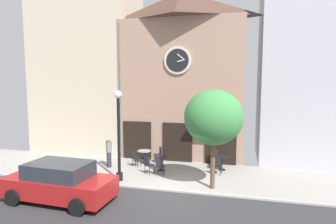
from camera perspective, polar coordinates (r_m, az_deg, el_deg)
The scene contains 17 objects.
ground_plane at distance 11.73m, azimuth 0.31°, elevation -17.73°, with size 29.50×11.64×0.13m.
clock_building at distance 17.63m, azimuth 2.69°, elevation 7.55°, with size 7.54×3.35×10.05m.
neighbor_building_left at distance 21.19m, azimuth -15.61°, elevation 8.68°, with size 6.75×4.42×11.51m.
neighbor_building_right at distance 18.96m, azimuth 28.36°, elevation 10.59°, with size 6.78×4.16×12.88m.
street_lamp at distance 13.72m, azimuth -9.81°, elevation -4.64°, with size 0.36×0.36×4.30m.
street_tree at distance 12.49m, azimuth 9.08°, elevation -1.09°, with size 2.56×2.30×4.40m.
cafe_table_leftmost at distance 16.74m, azimuth -4.77°, elevation -8.31°, with size 0.80×0.80×0.74m.
cafe_table_center at distance 15.38m, azimuth -1.42°, elevation -9.76°, with size 0.65×0.65×0.76m.
cafe_table_center_right at distance 15.70m, azimuth 10.72°, elevation -9.34°, with size 0.80×0.80×0.76m.
cafe_chair_corner at distance 16.89m, azimuth -1.83°, elevation -8.25°, with size 0.55×0.55×0.90m.
cafe_chair_near_lamp at distance 14.58m, azimuth -1.62°, elevation -10.59°, with size 0.40×0.40×0.90m.
cafe_chair_under_awning at distance 14.85m, azimuth -3.96°, elevation -10.29°, with size 0.54×0.54×0.90m.
cafe_chair_facing_street at distance 16.15m, azimuth -6.48°, elevation -8.97°, with size 0.47×0.47×0.90m.
cafe_chair_curbside at distance 16.40m, azimuth 9.43°, elevation -8.77°, with size 0.53×0.53×0.90m.
cafe_chair_near_tree at distance 14.94m, azimuth 9.89°, elevation -10.26°, with size 0.43×0.43×0.90m.
pedestrian_grey at distance 16.19m, azimuth -11.73°, elevation -7.80°, with size 0.39×0.39×1.67m.
parked_car_red at distance 12.37m, azimuth -20.84°, elevation -12.95°, with size 4.39×2.20×1.55m.
Camera 1 is at (2.52, -11.53, 4.71)m, focal length 30.51 mm.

